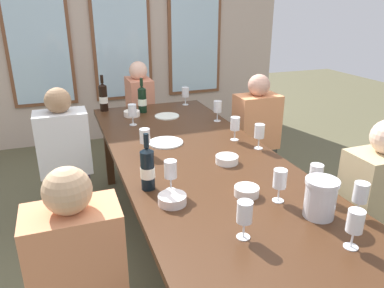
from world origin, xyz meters
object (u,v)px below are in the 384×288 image
at_px(wine_bottle_1, 103,97).
at_px(tasting_bowl_0, 247,191).
at_px(wine_bottle_0, 142,99).
at_px(wine_glass_1, 245,213).
at_px(white_plate_0, 167,116).
at_px(seated_person_1, 255,139).
at_px(wine_glass_2, 145,137).
at_px(wine_glass_5, 171,170).
at_px(tasting_bowl_1, 172,199).
at_px(wine_glass_9, 361,193).
at_px(seated_person_4, 141,116).
at_px(tasting_bowl_2, 227,159).
at_px(seated_person_0, 66,162).
at_px(wine_glass_4, 259,132).
at_px(wine_glass_7, 280,179).
at_px(wine_glass_3, 355,222).
at_px(seated_person_3, 373,217).
at_px(wine_glass_8, 132,111).
at_px(wine_glass_10, 218,108).
at_px(wine_glass_6, 185,93).
at_px(wine_glass_0, 316,174).
at_px(white_plate_1, 166,142).
at_px(tasting_bowl_3, 132,113).
at_px(dining_table, 198,165).
at_px(wine_glass_11, 235,125).
at_px(metal_pitcher, 320,198).

xyz_separation_m(wine_bottle_1, tasting_bowl_0, (0.48, -1.88, -0.10)).
distance_m(wine_bottle_0, wine_glass_1, 2.03).
bearing_deg(white_plate_0, wine_glass_1, -96.15).
distance_m(wine_bottle_1, seated_person_1, 1.44).
bearing_deg(wine_glass_2, wine_glass_5, -89.13).
relative_size(tasting_bowl_1, wine_glass_9, 0.83).
bearing_deg(seated_person_4, tasting_bowl_2, -85.85).
xyz_separation_m(seated_person_0, seated_person_1, (1.63, -0.04, 0.00)).
distance_m(wine_glass_4, wine_glass_7, 0.72).
bearing_deg(seated_person_0, wine_glass_3, -59.55).
distance_m(tasting_bowl_0, wine_glass_7, 0.19).
relative_size(tasting_bowl_2, seated_person_3, 0.13).
distance_m(tasting_bowl_0, wine_glass_2, 0.82).
bearing_deg(wine_glass_2, wine_glass_3, -66.18).
distance_m(tasting_bowl_2, wine_glass_8, 1.04).
distance_m(wine_bottle_1, wine_glass_10, 1.07).
xyz_separation_m(wine_glass_6, seated_person_0, (-1.17, -0.54, -0.33)).
height_order(white_plate_0, seated_person_3, seated_person_3).
distance_m(wine_glass_1, wine_glass_4, 1.06).
distance_m(wine_glass_0, wine_glass_5, 0.75).
height_order(white_plate_1, wine_glass_6, wine_glass_6).
bearing_deg(wine_bottle_1, wine_glass_10, -37.18).
bearing_deg(tasting_bowl_1, wine_glass_5, 75.71).
xyz_separation_m(white_plate_0, wine_bottle_1, (-0.49, 0.38, 0.12)).
height_order(tasting_bowl_3, wine_glass_3, wine_glass_3).
distance_m(tasting_bowl_0, wine_glass_8, 1.41).
distance_m(dining_table, wine_glass_10, 0.81).
xyz_separation_m(wine_glass_2, wine_glass_3, (0.56, -1.27, 0.00)).
height_order(dining_table, wine_glass_10, wine_glass_10).
bearing_deg(seated_person_4, tasting_bowl_0, -88.56).
xyz_separation_m(wine_glass_6, wine_glass_11, (0.01, -1.05, 0.00)).
bearing_deg(wine_bottle_0, wine_glass_1, -90.78).
relative_size(seated_person_1, seated_person_4, 1.00).
bearing_deg(wine_glass_1, wine_glass_2, 99.49).
bearing_deg(wine_glass_0, metal_pitcher, -121.40).
bearing_deg(seated_person_1, tasting_bowl_3, 159.71).
bearing_deg(seated_person_4, seated_person_1, -52.60).
relative_size(dining_table, seated_person_4, 2.50).
distance_m(dining_table, wine_glass_3, 1.15).
bearing_deg(tasting_bowl_0, wine_glass_6, 80.89).
xyz_separation_m(metal_pitcher, seated_person_3, (0.53, 0.16, -0.31)).
distance_m(wine_glass_0, wine_glass_9, 0.25).
height_order(metal_pitcher, wine_glass_7, metal_pitcher).
relative_size(tasting_bowl_1, wine_glass_8, 0.83).
height_order(wine_bottle_0, wine_glass_11, wine_bottle_0).
bearing_deg(tasting_bowl_2, seated_person_1, 50.56).
xyz_separation_m(wine_glass_9, wine_glass_10, (-0.02, 1.59, -0.00)).
distance_m(wine_bottle_1, tasting_bowl_1, 1.83).
bearing_deg(wine_glass_6, seated_person_1, -51.33).
distance_m(white_plate_0, wine_glass_9, 1.90).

